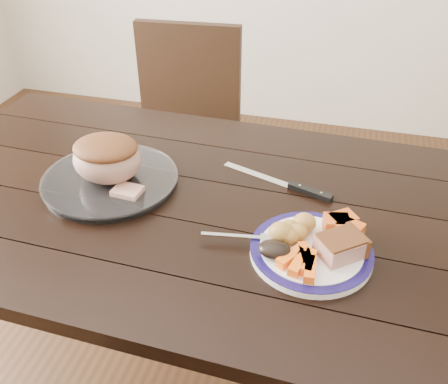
% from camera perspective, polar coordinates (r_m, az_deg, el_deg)
% --- Properties ---
extents(ground, '(4.00, 4.00, 0.00)m').
position_cam_1_polar(ground, '(1.81, -2.44, -20.52)').
color(ground, '#472B16').
rests_on(ground, ground).
extents(dining_table, '(1.63, 0.95, 0.75)m').
position_cam_1_polar(dining_table, '(1.32, -3.14, -4.10)').
color(dining_table, black).
rests_on(dining_table, ground).
extents(chair_far, '(0.45, 0.46, 0.93)m').
position_cam_1_polar(chair_far, '(2.06, -4.55, 6.91)').
color(chair_far, black).
rests_on(chair_far, ground).
extents(dinner_plate, '(0.27, 0.27, 0.02)m').
position_cam_1_polar(dinner_plate, '(1.11, 9.91, -6.77)').
color(dinner_plate, white).
rests_on(dinner_plate, dining_table).
extents(plate_rim, '(0.27, 0.27, 0.02)m').
position_cam_1_polar(plate_rim, '(1.10, 9.96, -6.44)').
color(plate_rim, '#150E46').
rests_on(plate_rim, dinner_plate).
extents(serving_platter, '(0.35, 0.35, 0.02)m').
position_cam_1_polar(serving_platter, '(1.35, -12.84, 1.21)').
color(serving_platter, white).
rests_on(serving_platter, dining_table).
extents(pork_slice, '(0.12, 0.11, 0.04)m').
position_cam_1_polar(pork_slice, '(1.08, 13.17, -6.10)').
color(pork_slice, tan).
rests_on(pork_slice, dinner_plate).
extents(roasted_potatoes, '(0.10, 0.10, 0.05)m').
position_cam_1_polar(roasted_potatoes, '(1.11, 7.79, -4.31)').
color(roasted_potatoes, gold).
rests_on(roasted_potatoes, dinner_plate).
extents(carrot_batons, '(0.08, 0.11, 0.02)m').
position_cam_1_polar(carrot_batons, '(1.05, 8.94, -7.87)').
color(carrot_batons, orange).
rests_on(carrot_batons, dinner_plate).
extents(pumpkin_wedges, '(0.10, 0.09, 0.04)m').
position_cam_1_polar(pumpkin_wedges, '(1.14, 13.39, -3.80)').
color(pumpkin_wedges, orange).
rests_on(pumpkin_wedges, dinner_plate).
extents(dark_mushroom, '(0.07, 0.05, 0.03)m').
position_cam_1_polar(dark_mushroom, '(1.06, 5.80, -6.54)').
color(dark_mushroom, black).
rests_on(dark_mushroom, dinner_plate).
extents(fork, '(0.18, 0.05, 0.00)m').
position_cam_1_polar(fork, '(1.11, 2.64, -5.19)').
color(fork, silver).
rests_on(fork, dinner_plate).
extents(roast_joint, '(0.18, 0.15, 0.12)m').
position_cam_1_polar(roast_joint, '(1.31, -13.21, 3.61)').
color(roast_joint, tan).
rests_on(roast_joint, serving_platter).
extents(cut_slice, '(0.07, 0.06, 0.02)m').
position_cam_1_polar(cut_slice, '(1.27, -10.97, 0.04)').
color(cut_slice, tan).
rests_on(cut_slice, serving_platter).
extents(carving_knife, '(0.31, 0.12, 0.01)m').
position_cam_1_polar(carving_knife, '(1.31, 8.25, 0.55)').
color(carving_knife, silver).
rests_on(carving_knife, dining_table).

